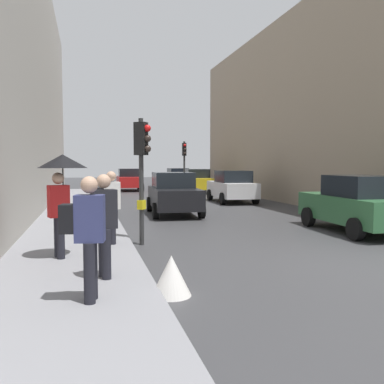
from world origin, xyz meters
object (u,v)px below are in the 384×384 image
object	(u,v)px
pedestrian_with_grey_backpack	(87,231)
car_yellow_taxi	(196,181)
traffic_light_near_right	(142,158)
warning_sign_triangle	(171,275)
traffic_light_far_median	(184,158)
car_dark_suv	(174,193)
car_white_compact	(232,186)
car_green_estate	(357,204)
pedestrian_with_black_backpack	(110,203)
car_blue_van	(177,178)
pedestrian_in_dark_coat	(104,221)
pedestrian_with_umbrella	(61,177)
car_red_sedan	(129,180)

from	to	relation	value
pedestrian_with_grey_backpack	car_yellow_taxi	bearing A→B (deg)	71.22
traffic_light_near_right	warning_sign_triangle	size ratio (longest dim) A/B	5.04
traffic_light_far_median	traffic_light_near_right	world-z (taller)	traffic_light_far_median
traffic_light_near_right	car_dark_suv	world-z (taller)	traffic_light_near_right
traffic_light_far_median	car_dark_suv	world-z (taller)	traffic_light_far_median
car_white_compact	car_green_estate	xyz separation A→B (m)	(0.30, -10.34, 0.00)
pedestrian_with_black_backpack	car_green_estate	bearing A→B (deg)	5.87
traffic_light_far_median	car_blue_van	size ratio (longest dim) A/B	0.86
car_green_estate	warning_sign_triangle	distance (m)	8.20
pedestrian_in_dark_coat	warning_sign_triangle	xyz separation A→B (m)	(1.01, -0.74, -0.81)
car_white_compact	car_yellow_taxi	xyz separation A→B (m)	(0.07, 7.84, 0.00)
car_yellow_taxi	pedestrian_with_umbrella	xyz separation A→B (m)	(-8.36, -20.21, 0.96)
car_red_sedan	warning_sign_triangle	xyz separation A→B (m)	(-2.02, -26.53, -0.55)
traffic_light_far_median	car_green_estate	xyz separation A→B (m)	(1.82, -15.31, -1.61)
car_blue_van	pedestrian_with_grey_backpack	distance (m)	30.60
traffic_light_near_right	car_blue_van	size ratio (longest dim) A/B	0.78
pedestrian_with_grey_backpack	warning_sign_triangle	world-z (taller)	pedestrian_with_grey_backpack
car_green_estate	pedestrian_in_dark_coat	bearing A→B (deg)	-154.11
car_yellow_taxi	pedestrian_with_black_backpack	world-z (taller)	pedestrian_with_black_backpack
car_yellow_taxi	pedestrian_with_grey_backpack	bearing A→B (deg)	-108.78
car_blue_van	car_yellow_taxi	size ratio (longest dim) A/B	0.98
pedestrian_with_umbrella	pedestrian_with_grey_backpack	world-z (taller)	pedestrian_with_umbrella
car_dark_suv	pedestrian_in_dark_coat	distance (m)	10.17
pedestrian_with_umbrella	pedestrian_in_dark_coat	bearing A→B (deg)	-66.19
pedestrian_with_umbrella	pedestrian_with_black_backpack	bearing A→B (deg)	50.47
car_dark_suv	pedestrian_with_umbrella	world-z (taller)	pedestrian_with_umbrella
traffic_light_far_median	traffic_light_near_right	size ratio (longest dim) A/B	1.10
car_blue_van	car_red_sedan	size ratio (longest dim) A/B	1.00
car_dark_suv	car_green_estate	xyz separation A→B (m)	(4.57, -5.85, 0.00)
traffic_light_far_median	warning_sign_triangle	xyz separation A→B (m)	(-4.99, -19.84, -2.17)
traffic_light_far_median	pedestrian_with_black_backpack	size ratio (longest dim) A/B	2.04
pedestrian_with_black_backpack	pedestrian_in_dark_coat	xyz separation A→B (m)	(-0.25, -3.01, -0.03)
traffic_light_far_median	car_dark_suv	size ratio (longest dim) A/B	0.84
car_dark_suv	traffic_light_near_right	bearing A→B (deg)	-109.12
pedestrian_with_umbrella	pedestrian_with_grey_backpack	size ratio (longest dim) A/B	1.21
car_yellow_taxi	pedestrian_with_grey_backpack	world-z (taller)	pedestrian_with_grey_backpack
car_red_sedan	car_green_estate	world-z (taller)	same
car_yellow_taxi	pedestrian_with_umbrella	size ratio (longest dim) A/B	2.01
warning_sign_triangle	pedestrian_with_black_backpack	bearing A→B (deg)	101.33
car_yellow_taxi	pedestrian_in_dark_coat	distance (m)	23.25
car_dark_suv	pedestrian_with_black_backpack	bearing A→B (deg)	-114.32
car_blue_van	car_green_estate	bearing A→B (deg)	-89.48
car_green_estate	car_white_compact	bearing A→B (deg)	91.68
pedestrian_in_dark_coat	pedestrian_with_black_backpack	bearing A→B (deg)	85.18
car_yellow_taxi	pedestrian_in_dark_coat	bearing A→B (deg)	-109.03
car_white_compact	pedestrian_with_grey_backpack	size ratio (longest dim) A/B	2.42
traffic_light_far_median	warning_sign_triangle	world-z (taller)	traffic_light_far_median
car_white_compact	pedestrian_with_black_backpack	bearing A→B (deg)	-123.13
car_blue_van	pedestrian_with_black_backpack	size ratio (longest dim) A/B	2.38
traffic_light_near_right	car_blue_van	distance (m)	25.80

